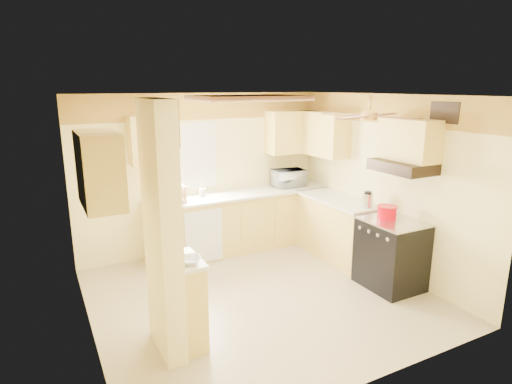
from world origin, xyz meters
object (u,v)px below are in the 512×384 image
microwave (289,178)px  kettle (368,200)px  stove (391,254)px  bowl (189,260)px  dutch_oven (387,212)px

microwave → kettle: (0.29, -1.62, -0.04)m
stove → kettle: size_ratio=3.90×
bowl → kettle: size_ratio=1.00×
microwave → kettle: 1.65m
stove → bowl: size_ratio=3.91×
bowl → stove: bearing=2.6°
bowl → dutch_oven: bearing=4.9°
microwave → stove: bearing=101.5°
dutch_oven → kettle: (0.07, 0.45, 0.05)m
stove → microwave: bearing=96.2°
bowl → kettle: (2.86, 0.69, 0.08)m
bowl → kettle: bearing=13.6°
stove → bowl: bearing=-177.4°
stove → kettle: bearing=84.6°
stove → bowl: (-2.81, -0.13, 0.51)m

